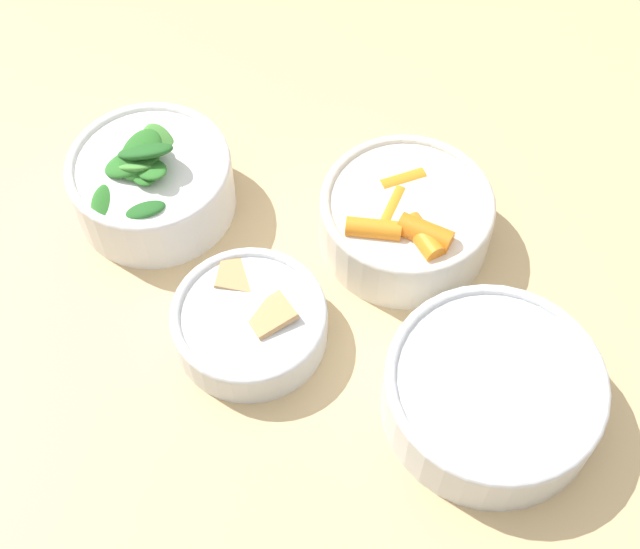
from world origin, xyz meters
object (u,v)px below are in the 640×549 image
bowl_carrots (406,218)px  bowl_greens (151,181)px  bowl_beans_hotdog (492,394)px  bowl_cookies (250,322)px

bowl_carrots → bowl_greens: (-0.10, -0.23, 0.00)m
bowl_beans_hotdog → bowl_cookies: bearing=-122.3°
bowl_carrots → bowl_greens: 0.25m
bowl_beans_hotdog → bowl_greens: bearing=-138.5°
bowl_beans_hotdog → bowl_cookies: bowl_beans_hotdog is taller
bowl_greens → bowl_beans_hotdog: 0.39m
bowl_carrots → bowl_cookies: bowl_carrots is taller
bowl_carrots → bowl_beans_hotdog: 0.19m
bowl_greens → bowl_carrots: bearing=67.4°
bowl_beans_hotdog → bowl_carrots: bearing=-173.4°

